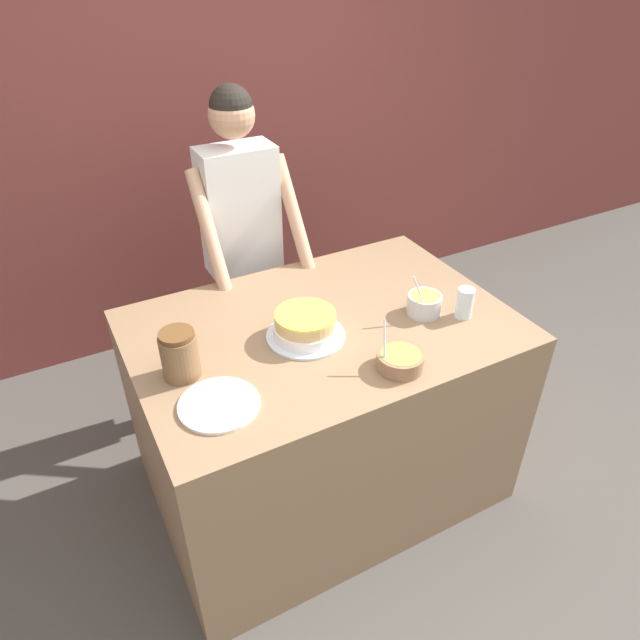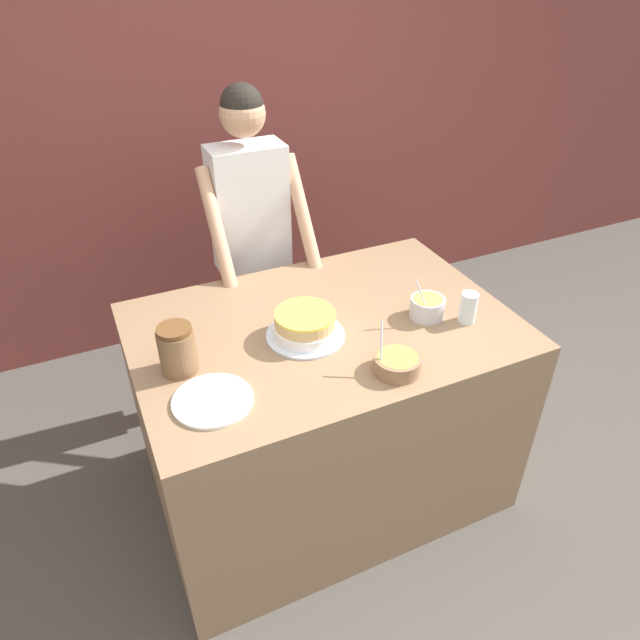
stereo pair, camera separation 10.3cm
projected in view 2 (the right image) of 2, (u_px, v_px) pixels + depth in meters
The scene contains 10 objects.
ground_plane at pixel (374, 567), 2.31m from camera, with size 14.00×14.00×0.00m, color #4C4742.
wall_back at pixel (205, 116), 3.09m from camera, with size 10.00×0.05×2.60m.
counter at pixel (323, 410), 2.42m from camera, with size 1.44×0.98×0.89m.
person_baker at pixel (251, 225), 2.64m from camera, with size 0.46×0.44×1.63m.
cake at pixel (305, 326), 2.09m from camera, with size 0.29×0.29×0.10m.
frosting_bowl_olive at pixel (397, 363), 1.93m from camera, with size 0.16×0.16×0.18m.
frosting_bowl_yellow at pixel (427, 307), 2.20m from camera, with size 0.13×0.13×0.18m.
drinking_glass at pixel (468, 308), 2.16m from camera, with size 0.07×0.07×0.12m.
ceramic_plate at pixel (213, 400), 1.81m from camera, with size 0.26×0.26×0.01m.
stoneware_jar at pixel (177, 349), 1.90m from camera, with size 0.13×0.13×0.18m.
Camera 2 is at (-0.76, -1.13, 2.13)m, focal length 32.00 mm.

